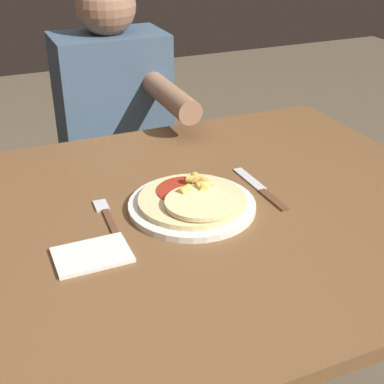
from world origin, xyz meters
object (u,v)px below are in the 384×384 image
fork (107,217)px  person_diner (116,129)px  pizza (194,199)px  plate (192,205)px  knife (261,189)px  dining_table (180,253)px

fork → person_diner: (0.21, 0.70, -0.10)m
pizza → plate: bearing=115.5°
knife → person_diner: bearing=101.1°
dining_table → fork: 0.18m
plate → fork: bearing=169.5°
pizza → fork: 0.19m
plate → knife: size_ratio=1.24×
knife → fork: bearing=177.2°
fork → pizza: bearing=-11.6°
dining_table → plate: size_ratio=4.67×
pizza → person_diner: person_diner is taller
dining_table → fork: bearing=163.8°
fork → person_diner: size_ratio=0.15×
fork → person_diner: 0.74m
fork → person_diner: bearing=73.0°
dining_table → knife: (0.21, 0.02, 0.10)m
fork → knife: bearing=-2.8°
pizza → person_diner: (0.04, 0.74, -0.12)m
pizza → knife: (0.18, 0.02, -0.02)m
plate → fork: 0.18m
dining_table → fork: (-0.15, 0.04, 0.10)m
plate → pizza: bearing=-64.5°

